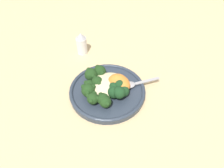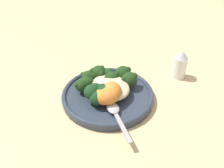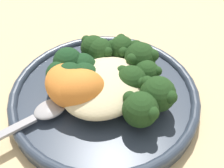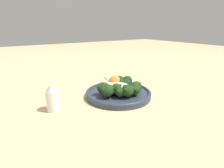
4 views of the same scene
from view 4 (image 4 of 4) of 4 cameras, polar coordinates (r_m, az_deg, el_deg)
ground_plane at (r=0.63m, az=3.90°, el=-4.11°), size 4.00×4.00×0.00m
plate at (r=0.63m, az=2.07°, el=-3.06°), size 0.23×0.23×0.02m
quinoa_mound at (r=0.62m, az=1.55°, el=-0.84°), size 0.11×0.09×0.03m
broccoli_stalk_0 at (r=0.60m, az=-2.34°, el=-1.31°), size 0.05×0.11×0.04m
broccoli_stalk_1 at (r=0.58m, az=-0.83°, el=-1.89°), size 0.09×0.11×0.04m
broccoli_stalk_2 at (r=0.60m, az=1.38°, el=-1.47°), size 0.08×0.06×0.04m
broccoli_stalk_3 at (r=0.59m, az=2.15°, el=-2.12°), size 0.12×0.06×0.03m
broccoli_stalk_4 at (r=0.58m, az=4.59°, el=-2.03°), size 0.12×0.04×0.04m
broccoli_stalk_5 at (r=0.60m, az=6.01°, el=-1.67°), size 0.12×0.06×0.03m
broccoli_stalk_6 at (r=0.62m, az=5.61°, el=-0.95°), size 0.11×0.09×0.03m
broccoli_stalk_7 at (r=0.63m, az=6.02°, el=-0.81°), size 0.09×0.10×0.03m
sweet_potato_chunk_0 at (r=0.65m, az=0.95°, el=0.69°), size 0.07×0.07×0.05m
sweet_potato_chunk_1 at (r=0.66m, az=1.80°, el=0.88°), size 0.06×0.07×0.04m
kale_tuft at (r=0.65m, az=3.80°, el=0.62°), size 0.06×0.06×0.04m
spoon at (r=0.70m, az=0.03°, el=0.45°), size 0.12×0.04×0.01m
salt_shaker at (r=0.54m, az=-18.91°, el=-4.31°), size 0.04×0.04×0.08m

